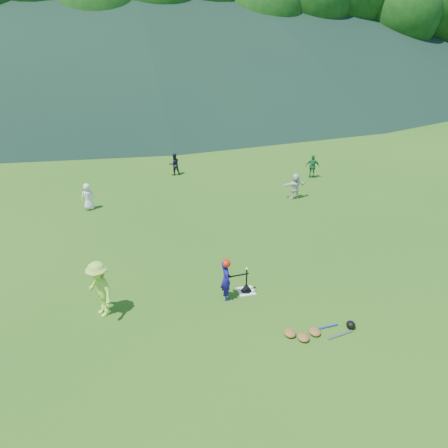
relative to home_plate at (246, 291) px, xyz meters
The scene contains 13 objects.
ground 0.01m from the home_plate, ahead, with size 120.00×120.00×0.00m, color #275513.
home_plate is the anchor object (origin of this frame).
baseball 0.73m from the home_plate, ahead, with size 0.08×0.08×0.08m, color white.
batter_child 0.86m from the home_plate, 166.21° to the right, with size 0.43×0.28×1.17m, color navy.
adult_coach 3.94m from the home_plate, behind, with size 0.99×0.57×1.54m, color #A1DF41.
fielder_a 8.14m from the home_plate, 122.27° to the left, with size 0.52×0.34×1.06m, color silver.
fielder_b 10.04m from the home_plate, 92.82° to the left, with size 0.51×0.39×1.04m, color black.
fielder_c 9.84m from the home_plate, 54.91° to the left, with size 0.63×0.26×1.08m, color #1F6A36.
fielder_d 7.09m from the home_plate, 56.63° to the left, with size 1.00×0.32×1.08m, color silver.
batting_tee 0.12m from the home_plate, ahead, with size 0.30×0.30×0.68m.
batter_gear 1.22m from the home_plate, 165.34° to the right, with size 0.73×0.26×0.53m.
equipment_pile 2.38m from the home_plate, 62.80° to the right, with size 1.80×0.58×0.19m.
outfield_fence 28.01m from the home_plate, 90.00° to the left, with size 70.07×0.08×1.33m.
Camera 1 is at (-3.09, -9.60, 7.04)m, focal length 35.00 mm.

